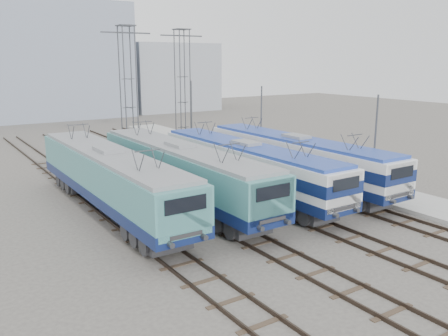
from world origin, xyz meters
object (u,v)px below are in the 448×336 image
(locomotive_center_right, at_px, (247,164))
(locomotive_far_right, at_px, (297,157))
(mast_front, at_px, (374,149))
(locomotive_far_left, at_px, (111,177))
(catenary_tower_west, at_px, (128,89))
(locomotive_center_left, at_px, (182,170))
(mast_rear, at_px, (192,114))
(mast_mid, at_px, (261,127))
(catenary_tower_east, at_px, (183,86))

(locomotive_center_right, bearing_deg, locomotive_far_right, 0.21)
(locomotive_center_right, xyz_separation_m, mast_front, (6.35, -5.27, 1.23))
(locomotive_far_left, height_order, catenary_tower_west, catenary_tower_west)
(locomotive_center_left, height_order, locomotive_far_right, locomotive_center_left)
(catenary_tower_west, bearing_deg, locomotive_far_left, -116.95)
(locomotive_center_right, distance_m, mast_rear, 19.81)
(locomotive_far_left, height_order, mast_mid, mast_mid)
(locomotive_far_right, height_order, mast_front, mast_front)
(locomotive_far_right, height_order, mast_mid, mast_mid)
(locomotive_center_left, height_order, mast_rear, mast_rear)
(locomotive_far_left, relative_size, locomotive_center_left, 1.01)
(locomotive_far_left, height_order, mast_rear, mast_rear)
(locomotive_center_left, bearing_deg, locomotive_center_right, -11.04)
(catenary_tower_east, distance_m, mast_rear, 4.28)
(locomotive_far_right, height_order, mast_rear, mast_rear)
(locomotive_far_right, height_order, catenary_tower_west, catenary_tower_west)
(locomotive_far_right, xyz_separation_m, mast_rear, (1.85, 18.71, 1.21))
(locomotive_center_left, bearing_deg, catenary_tower_east, 61.10)
(locomotive_center_left, distance_m, locomotive_far_right, 9.04)
(locomotive_far_right, xyz_separation_m, catenary_tower_east, (-0.25, 16.71, 4.35))
(catenary_tower_west, bearing_deg, locomotive_far_right, -65.35)
(catenary_tower_east, bearing_deg, locomotive_far_left, -130.94)
(locomotive_far_right, distance_m, mast_rear, 18.84)
(catenary_tower_west, distance_m, mast_rear, 9.99)
(locomotive_far_left, xyz_separation_m, mast_rear, (15.35, 17.27, 1.15))
(locomotive_center_right, bearing_deg, mast_rear, 71.27)
(catenary_tower_east, xyz_separation_m, mast_front, (2.10, -22.00, -3.14))
(locomotive_far_right, distance_m, catenary_tower_west, 16.76)
(locomotive_center_right, distance_m, mast_mid, 9.33)
(locomotive_center_left, xyz_separation_m, catenary_tower_east, (8.75, 15.85, 4.32))
(locomotive_far_right, height_order, catenary_tower_east, catenary_tower_east)
(catenary_tower_west, height_order, mast_front, catenary_tower_west)
(mast_front, bearing_deg, locomotive_far_left, 156.34)
(locomotive_far_left, relative_size, mast_front, 2.70)
(locomotive_far_left, xyz_separation_m, locomotive_center_right, (9.00, -1.45, -0.08))
(locomotive_far_left, height_order, catenary_tower_east, catenary_tower_east)
(locomotive_center_right, height_order, mast_front, mast_front)
(locomotive_center_left, relative_size, catenary_tower_west, 1.56)
(catenary_tower_east, height_order, mast_front, catenary_tower_east)
(mast_front, bearing_deg, locomotive_center_right, 140.30)
(mast_rear, bearing_deg, locomotive_far_left, -131.62)
(locomotive_center_left, distance_m, locomotive_center_right, 4.59)
(mast_front, xyz_separation_m, mast_mid, (0.00, 12.00, 0.00))
(locomotive_far_right, bearing_deg, locomotive_center_left, 174.53)
(locomotive_center_left, bearing_deg, catenary_tower_west, 80.77)
(locomotive_far_right, distance_m, catenary_tower_east, 17.27)
(mast_mid, bearing_deg, locomotive_center_right, -133.35)
(mast_mid, xyz_separation_m, mast_rear, (0.00, 12.00, 0.00))
(locomotive_center_right, bearing_deg, catenary_tower_east, 75.74)
(mast_front, bearing_deg, catenary_tower_west, 113.27)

